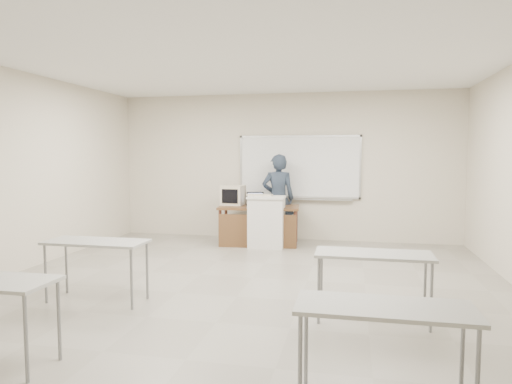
% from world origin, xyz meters
% --- Properties ---
extents(floor, '(7.00, 8.00, 0.01)m').
position_xyz_m(floor, '(0.00, 0.00, -0.01)').
color(floor, gray).
rests_on(floor, ground).
extents(whiteboard, '(2.48, 0.10, 1.31)m').
position_xyz_m(whiteboard, '(0.30, 3.97, 1.48)').
color(whiteboard, white).
rests_on(whiteboard, floor).
extents(student_desks, '(4.40, 2.20, 0.73)m').
position_xyz_m(student_desks, '(-0.00, -1.35, 0.67)').
color(student_desks, '#9A9A95').
rests_on(student_desks, floor).
extents(instructor_desk, '(1.55, 0.77, 0.75)m').
position_xyz_m(instructor_desk, '(-0.40, 3.19, 0.56)').
color(instructor_desk, brown).
rests_on(instructor_desk, floor).
extents(podium, '(0.69, 0.51, 0.97)m').
position_xyz_m(podium, '(-0.20, 3.02, 0.49)').
color(podium, white).
rests_on(podium, floor).
extents(crt_monitor, '(0.42, 0.47, 0.40)m').
position_xyz_m(crt_monitor, '(-0.95, 3.43, 0.94)').
color(crt_monitor, beige).
rests_on(crt_monitor, instructor_desk).
extents(laptop, '(0.34, 0.32, 0.25)m').
position_xyz_m(laptop, '(-0.50, 3.46, 0.81)').
color(laptop, black).
rests_on(laptop, instructor_desk).
extents(mouse, '(0.13, 0.11, 0.04)m').
position_xyz_m(mouse, '(-0.20, 3.35, 0.77)').
color(mouse, '#AAACB2').
rests_on(mouse, instructor_desk).
extents(keyboard, '(0.50, 0.19, 0.03)m').
position_xyz_m(keyboard, '(-0.35, 3.10, 0.98)').
color(keyboard, beige).
rests_on(keyboard, podium).
extents(presenter, '(0.71, 0.54, 1.76)m').
position_xyz_m(presenter, '(-0.08, 3.63, 0.88)').
color(presenter, black).
rests_on(presenter, floor).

